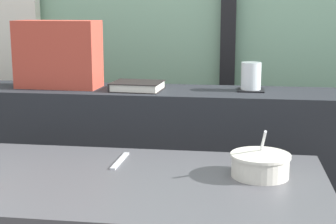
# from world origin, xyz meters

# --- Properties ---
(dark_console_ledge) EXTENTS (2.80, 0.30, 0.85)m
(dark_console_ledge) POSITION_xyz_m (0.00, 0.55, 0.43)
(dark_console_ledge) COLOR #23262B
(dark_console_ledge) RESTS_ON ground
(breakfast_table) EXTENTS (1.11, 0.60, 0.69)m
(breakfast_table) POSITION_xyz_m (-0.09, -0.04, 0.58)
(breakfast_table) COLOR #414145
(breakfast_table) RESTS_ON ground
(coaster_square) EXTENTS (0.10, 0.10, 0.00)m
(coaster_square) POSITION_xyz_m (0.26, 0.57, 0.85)
(coaster_square) COLOR black
(coaster_square) RESTS_ON dark_console_ledge
(juice_glass) EXTENTS (0.08, 0.08, 0.10)m
(juice_glass) POSITION_xyz_m (0.26, 0.57, 0.90)
(juice_glass) COLOR white
(juice_glass) RESTS_ON coaster_square
(closed_book) EXTENTS (0.20, 0.17, 0.03)m
(closed_book) POSITION_xyz_m (-0.17, 0.52, 0.87)
(closed_book) COLOR black
(closed_book) RESTS_ON dark_console_ledge
(throw_pillow) EXTENTS (0.33, 0.15, 0.26)m
(throw_pillow) POSITION_xyz_m (-0.49, 0.55, 0.98)
(throw_pillow) COLOR #B74233
(throw_pillow) RESTS_ON dark_console_ledge
(soup_bowl) EXTENTS (0.17, 0.17, 0.14)m
(soup_bowl) POSITION_xyz_m (0.28, 0.03, 0.73)
(soup_bowl) COLOR silver
(soup_bowl) RESTS_ON breakfast_table
(fork_utensil) EXTENTS (0.02, 0.17, 0.01)m
(fork_utensil) POSITION_xyz_m (-0.14, 0.11, 0.70)
(fork_utensil) COLOR silver
(fork_utensil) RESTS_ON breakfast_table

